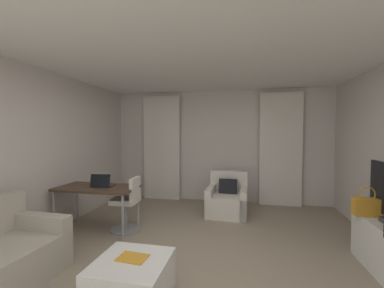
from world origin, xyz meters
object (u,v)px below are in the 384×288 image
Objects in this scene: armchair at (227,200)px; handbag_primary at (367,206)px; desk_chair at (128,207)px; coffee_table at (132,280)px; desk at (97,190)px; magazine_open at (132,258)px; laptop at (102,184)px.

handbag_primary is (1.80, -1.44, 0.42)m from armchair.
desk_chair is 1.28× the size of coffee_table.
desk reaches higher than magazine_open.
armchair is 2.41× the size of laptop.
laptop is 0.50× the size of coffee_table.
laptop is 1.90m from magazine_open.
laptop is at bearing 177.13° from handbag_primary.
handbag_primary is (3.36, -0.27, 0.30)m from desk_chair.
armchair is 2.78m from magazine_open.
coffee_table is (0.81, -1.54, -0.20)m from desk_chair.
magazine_open is (0.80, -1.50, 0.00)m from desk_chair.
handbag_primary is (2.56, 1.23, 0.30)m from magazine_open.
laptop reaches higher than magazine_open.
coffee_table is (1.21, -1.45, -0.58)m from laptop.
armchair is 2.34m from handbag_primary.
desk is 1.93m from magazine_open.
armchair is at bearing 32.50° from laptop.
coffee_table is at bearing -50.17° from laptop.
desk is 3.86m from handbag_primary.
armchair is 2.26× the size of handbag_primary.
armchair is 1.21× the size of coffee_table.
coffee_table is at bearing -48.04° from desk.
desk_chair reaches higher than coffee_table.
coffee_table is (1.30, -1.45, -0.47)m from desk.
magazine_open is at bearing -61.90° from desk_chair.
magazine_open is (-0.76, -2.67, 0.12)m from armchair.
handbag_primary is (3.76, -0.19, -0.08)m from laptop.
desk is 4.34× the size of magazine_open.
desk_chair is 0.56m from laptop.
desk_chair is 2.97× the size of magazine_open.
armchair is at bearing 31.52° from desk.
armchair reaches higher than magazine_open.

